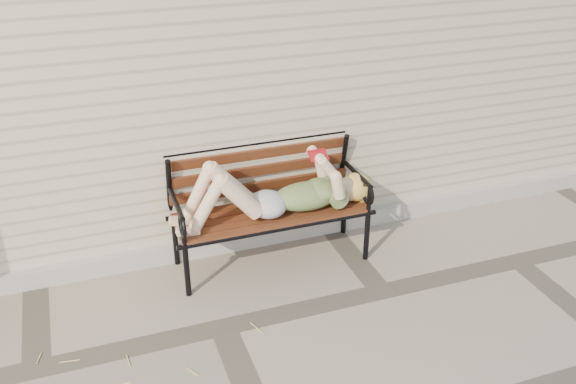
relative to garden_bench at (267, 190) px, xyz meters
name	(u,v)px	position (x,y,z in m)	size (l,w,h in m)	color
ground	(223,327)	(-0.59, -0.79, -0.61)	(80.00, 80.00, 0.00)	gray
house_wall	(140,23)	(-0.59, 2.21, 0.89)	(8.00, 4.00, 3.00)	#C3B699
foundation_strip	(193,249)	(-0.59, 0.18, -0.54)	(8.00, 0.10, 0.15)	#ABA89B
garden_bench	(267,190)	(0.00, 0.00, 0.00)	(1.68, 0.67, 1.09)	black
reading_woman	(274,193)	(0.01, -0.13, 0.04)	(1.59, 0.36, 0.50)	#0B454E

